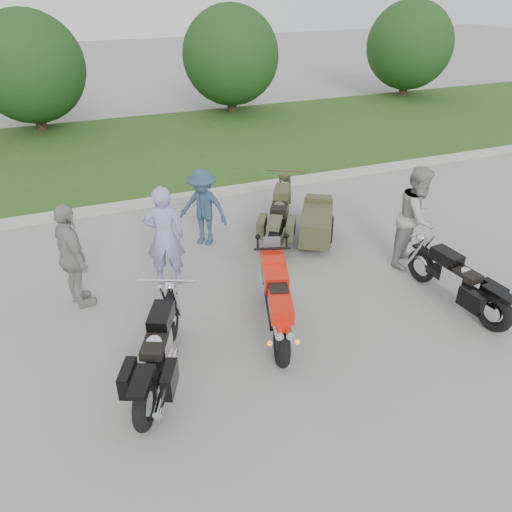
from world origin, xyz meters
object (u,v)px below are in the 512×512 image
object	(u,v)px
cruiser_right	(461,284)
person_denim	(203,208)
cruiser_left	(158,356)
person_stripe	(165,237)
sportbike_red	(277,300)
person_back	(73,257)
person_grey	(417,217)
cruiser_sidecar	(301,221)

from	to	relation	value
cruiser_right	person_denim	size ratio (longest dim) A/B	1.40
cruiser_left	person_denim	world-z (taller)	person_denim
cruiser_left	person_stripe	world-z (taller)	person_stripe
sportbike_red	person_back	world-z (taller)	person_back
person_denim	person_back	bearing A→B (deg)	-111.16
person_grey	cruiser_sidecar	bearing A→B (deg)	100.98
person_back	person_denim	bearing A→B (deg)	-80.30
sportbike_red	cruiser_sidecar	xyz separation A→B (m)	(1.68, 2.62, -0.15)
cruiser_left	person_back	xyz separation A→B (m)	(-0.87, 2.34, 0.46)
person_stripe	person_back	xyz separation A→B (m)	(-1.55, -0.14, -0.02)
cruiser_right	cruiser_sidecar	size ratio (longest dim) A/B	0.94
cruiser_left	cruiser_sidecar	world-z (taller)	cruiser_sidecar
sportbike_red	person_denim	world-z (taller)	person_denim
cruiser_right	cruiser_sidecar	world-z (taller)	cruiser_sidecar
sportbike_red	person_back	size ratio (longest dim) A/B	1.16
cruiser_sidecar	person_denim	world-z (taller)	person_denim
cruiser_left	person_grey	world-z (taller)	person_grey
sportbike_red	person_stripe	size ratio (longest dim) A/B	1.14
person_grey	person_denim	size ratio (longest dim) A/B	1.21
person_back	person_grey	bearing A→B (deg)	-115.91
sportbike_red	cruiser_left	size ratio (longest dim) A/B	0.96
cruiser_left	person_denim	distance (m)	4.09
person_stripe	sportbike_red	bearing A→B (deg)	138.38
person_stripe	person_denim	xyz separation A→B (m)	(1.04, 1.22, -0.13)
person_stripe	person_denim	bearing A→B (deg)	-113.62
person_stripe	person_back	bearing A→B (deg)	21.88
cruiser_left	cruiser_right	distance (m)	5.07
cruiser_sidecar	person_back	world-z (taller)	person_back
cruiser_left	cruiser_right	bearing A→B (deg)	23.47
person_grey	person_stripe	bearing A→B (deg)	132.69
sportbike_red	person_stripe	world-z (taller)	person_stripe
cruiser_left	person_stripe	distance (m)	2.61
person_grey	person_back	xyz separation A→B (m)	(-6.10, 0.86, -0.05)
cruiser_right	person_grey	bearing A→B (deg)	78.11
person_stripe	person_grey	distance (m)	4.66
cruiser_left	person_back	bearing A→B (deg)	134.32
cruiser_left	person_grey	bearing A→B (deg)	39.78
cruiser_left	person_back	world-z (taller)	person_back
cruiser_right	person_back	distance (m)	6.42
cruiser_left	person_stripe	size ratio (longest dim) A/B	1.18
cruiser_left	cruiser_sidecar	xyz separation A→B (m)	(3.62, 3.04, -0.00)
sportbike_red	cruiser_sidecar	size ratio (longest dim) A/B	0.89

